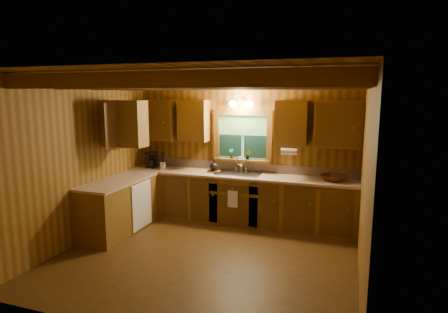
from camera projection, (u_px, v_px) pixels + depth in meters
room at (205, 169)px, 5.26m from camera, size 4.20×4.20×4.20m
ceiling_beams at (205, 83)px, 5.06m from camera, size 4.20×2.54×0.18m
base_cabinets at (207, 201)px, 6.76m from camera, size 4.20×2.22×0.86m
countertop at (207, 177)px, 6.69m from camera, size 4.20×2.24×0.04m
backsplash at (243, 167)px, 7.07m from camera, size 4.20×0.02×0.16m
dishwasher_panel at (142, 205)px, 6.51m from camera, size 0.02×0.60×0.80m
upper_cabinets at (205, 122)px, 6.68m from camera, size 4.19×1.77×0.78m
window at (243, 138)px, 6.96m from camera, size 1.12×0.08×1.00m
window_sill at (242, 160)px, 6.99m from camera, size 1.06×0.14×0.04m
wall_sconce at (241, 104)px, 6.74m from camera, size 0.45×0.21×0.17m
paper_towel_roll at (289, 152)px, 6.38m from camera, size 0.27×0.11×0.11m
dish_towel at (233, 199)px, 6.57m from camera, size 0.18×0.01×0.30m
sink at (238, 176)px, 6.83m from camera, size 0.82×0.48×0.43m
coffee_maker at (152, 160)px, 7.42m from camera, size 0.17×0.22×0.31m
utensil_crock at (163, 165)px, 7.21m from camera, size 0.12×0.12×0.35m
cutting_board at (214, 171)px, 6.99m from camera, size 0.28×0.23×0.02m
teakettle at (214, 167)px, 6.98m from camera, size 0.15×0.15×0.19m
wicker_basket at (333, 178)px, 6.28m from camera, size 0.53×0.53×0.10m
potted_plant_left at (231, 154)px, 7.01m from camera, size 0.11×0.09×0.19m
potted_plant_right at (248, 155)px, 6.92m from camera, size 0.10×0.08×0.17m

